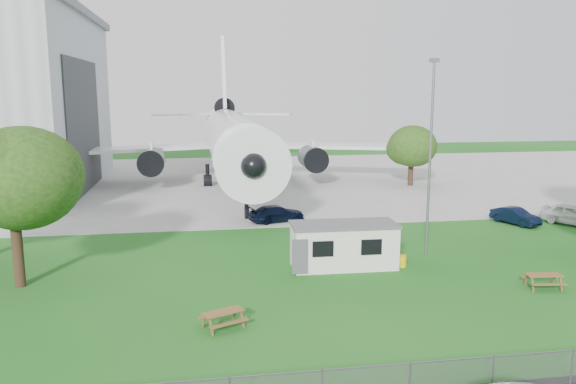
{
  "coord_description": "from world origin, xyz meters",
  "views": [
    {
      "loc": [
        -5.78,
        -25.97,
        10.22
      ],
      "look_at": [
        -0.29,
        8.0,
        4.0
      ],
      "focal_mm": 35.0,
      "sensor_mm": 36.0,
      "label": 1
    }
  ],
  "objects": [
    {
      "name": "ground",
      "position": [
        0.0,
        0.0,
        0.0
      ],
      "size": [
        160.0,
        160.0,
        0.0
      ],
      "primitive_type": "plane",
      "color": "#2F7528"
    },
    {
      "name": "concrete_apron",
      "position": [
        0.0,
        38.0,
        0.01
      ],
      "size": [
        120.0,
        46.0,
        0.03
      ],
      "primitive_type": "cube",
      "color": "#B7B7B2",
      "rests_on": "ground"
    },
    {
      "name": "airliner",
      "position": [
        -2.0,
        35.86,
        5.27
      ],
      "size": [
        46.36,
        47.73,
        17.69
      ],
      "color": "white",
      "rests_on": "ground"
    },
    {
      "name": "site_cabin",
      "position": [
        2.53,
        4.87,
        1.31
      ],
      "size": [
        6.78,
        2.83,
        2.62
      ],
      "color": "silver",
      "rests_on": "ground"
    },
    {
      "name": "picnic_west",
      "position": [
        -4.89,
        -2.71,
        0.0
      ],
      "size": [
        2.25,
        2.1,
        0.76
      ],
      "primitive_type": null,
      "rotation": [
        0.0,
        0.0,
        0.42
      ],
      "color": "brown",
      "rests_on": "ground"
    },
    {
      "name": "picnic_east",
      "position": [
        11.94,
        -0.37,
        0.0
      ],
      "size": [
        1.96,
        1.7,
        0.76
      ],
      "primitive_type": null,
      "rotation": [
        0.0,
        0.0,
        -0.12
      ],
      "color": "brown",
      "rests_on": "ground"
    },
    {
      "name": "lamp_mast",
      "position": [
        8.2,
        6.2,
        6.0
      ],
      "size": [
        0.16,
        0.16,
        12.0
      ],
      "primitive_type": "cylinder",
      "color": "slate",
      "rests_on": "ground"
    },
    {
      "name": "tree_west_small",
      "position": [
        -15.27,
        4.34,
        5.66
      ],
      "size": [
        6.44,
        6.44,
        8.9
      ],
      "color": "#382619",
      "rests_on": "ground"
    },
    {
      "name": "tree_far_apron",
      "position": [
        17.06,
        31.58,
        4.21
      ],
      "size": [
        5.44,
        5.44,
        6.94
      ],
      "color": "#382619",
      "rests_on": "ground"
    },
    {
      "name": "car_ne_hatch",
      "position": [
        22.66,
        12.19,
        0.79
      ],
      "size": [
        4.1,
        4.88,
        1.57
      ],
      "primitive_type": "imported",
      "rotation": [
        0.0,
        0.0,
        0.59
      ],
      "color": "silver",
      "rests_on": "ground"
    },
    {
      "name": "car_ne_sedan",
      "position": [
        18.42,
        13.12,
        0.64
      ],
      "size": [
        2.72,
        4.1,
        1.28
      ],
      "primitive_type": "imported",
      "rotation": [
        0.0,
        0.0,
        0.39
      ],
      "color": "black",
      "rests_on": "ground"
    },
    {
      "name": "car_apron_van",
      "position": [
        0.26,
        16.93,
        0.65
      ],
      "size": [
        4.82,
        3.08,
        1.3
      ],
      "primitive_type": "imported",
      "rotation": [
        0.0,
        0.0,
        1.88
      ],
      "color": "black",
      "rests_on": "ground"
    }
  ]
}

